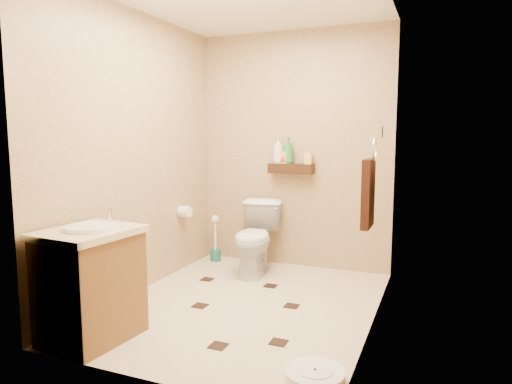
% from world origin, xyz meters
% --- Properties ---
extents(ground, '(2.50, 2.50, 0.00)m').
position_xyz_m(ground, '(0.00, 0.00, 0.00)').
color(ground, beige).
rests_on(ground, ground).
extents(wall_back, '(2.00, 0.04, 2.40)m').
position_xyz_m(wall_back, '(0.00, 1.25, 1.20)').
color(wall_back, tan).
rests_on(wall_back, ground).
extents(wall_front, '(2.00, 0.04, 2.40)m').
position_xyz_m(wall_front, '(0.00, -1.25, 1.20)').
color(wall_front, tan).
rests_on(wall_front, ground).
extents(wall_left, '(0.04, 2.50, 2.40)m').
position_xyz_m(wall_left, '(-1.00, 0.00, 1.20)').
color(wall_left, tan).
rests_on(wall_left, ground).
extents(wall_right, '(0.04, 2.50, 2.40)m').
position_xyz_m(wall_right, '(1.00, 0.00, 1.20)').
color(wall_right, tan).
rests_on(wall_right, ground).
extents(wall_shelf, '(0.46, 0.14, 0.10)m').
position_xyz_m(wall_shelf, '(0.00, 1.17, 1.02)').
color(wall_shelf, black).
rests_on(wall_shelf, wall_back).
extents(floor_accents, '(1.18, 1.35, 0.01)m').
position_xyz_m(floor_accents, '(0.01, -0.06, 0.00)').
color(floor_accents, black).
rests_on(floor_accents, ground).
extents(toilet, '(0.48, 0.73, 0.70)m').
position_xyz_m(toilet, '(-0.25, 0.83, 0.35)').
color(toilet, white).
rests_on(toilet, ground).
extents(vanity, '(0.56, 0.66, 0.87)m').
position_xyz_m(vanity, '(-0.70, -0.95, 0.39)').
color(vanity, brown).
rests_on(vanity, ground).
extents(bathroom_scale, '(0.41, 0.41, 0.07)m').
position_xyz_m(bathroom_scale, '(0.82, -0.90, 0.03)').
color(bathroom_scale, white).
rests_on(bathroom_scale, ground).
extents(toilet_brush, '(0.11, 0.11, 0.50)m').
position_xyz_m(toilet_brush, '(-0.82, 1.07, 0.18)').
color(toilet_brush, '#175D56').
rests_on(toilet_brush, ground).
extents(towel_ring, '(0.12, 0.30, 0.76)m').
position_xyz_m(towel_ring, '(0.91, 0.25, 0.95)').
color(towel_ring, silver).
rests_on(towel_ring, wall_right).
extents(toilet_paper, '(0.12, 0.11, 0.12)m').
position_xyz_m(toilet_paper, '(-0.94, 0.65, 0.60)').
color(toilet_paper, white).
rests_on(toilet_paper, wall_left).
extents(bottle_a, '(0.15, 0.15, 0.27)m').
position_xyz_m(bottle_a, '(-0.14, 1.17, 1.21)').
color(bottle_a, silver).
rests_on(bottle_a, wall_shelf).
extents(bottle_b, '(0.09, 0.10, 0.18)m').
position_xyz_m(bottle_b, '(-0.07, 1.17, 1.16)').
color(bottle_b, gold).
rests_on(bottle_b, wall_shelf).
extents(bottle_c, '(0.13, 0.13, 0.13)m').
position_xyz_m(bottle_c, '(-0.07, 1.17, 1.13)').
color(bottle_c, red).
rests_on(bottle_c, wall_shelf).
extents(bottle_d, '(0.14, 0.14, 0.26)m').
position_xyz_m(bottle_d, '(-0.03, 1.17, 1.20)').
color(bottle_d, '#2B823F').
rests_on(bottle_d, wall_shelf).
extents(bottle_e, '(0.09, 0.09, 0.16)m').
position_xyz_m(bottle_e, '(0.17, 1.17, 1.15)').
color(bottle_e, '#E4C04C').
rests_on(bottle_e, wall_shelf).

